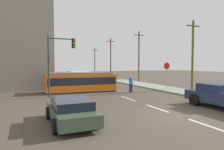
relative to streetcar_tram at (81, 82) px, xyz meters
The scene contains 18 objects.
ground_plane 3.19m from the streetcar_tram, 30.78° to the right, with size 120.00×120.00×0.00m, color #4A4237.
sidewalk_curb_right 10.95m from the streetcar_tram, 30.55° to the right, with size 3.20×36.00×0.14m, color gray.
lane_stripe_0 13.83m from the streetcar_tram, 79.18° to the right, with size 0.16×2.40×0.01m, color silver.
lane_stripe_1 9.94m from the streetcar_tram, 74.82° to the right, with size 0.16×2.40×0.01m, color silver.
lane_stripe_2 6.20m from the streetcar_tram, 64.96° to the right, with size 0.16×2.40×0.01m, color silver.
lane_stripe_3 6.61m from the streetcar_tram, 66.66° to the left, with size 0.16×2.40×0.01m, color silver.
lane_stripe_4 12.32m from the streetcar_tram, 77.82° to the left, with size 0.16×2.40×0.01m, color silver.
streetcar_tram is the anchor object (origin of this frame).
city_bus 6.09m from the streetcar_tram, 77.41° to the left, with size 2.68×5.65×1.87m.
pedestrian_crossing 5.12m from the streetcar_tram, 26.34° to the right, with size 0.47×0.36×1.67m.
pickup_truck_parked 13.01m from the streetcar_tram, 60.02° to the right, with size 2.33×5.03×1.55m.
parked_sedan_near 11.21m from the streetcar_tram, 106.20° to the right, with size 2.05×4.11×1.19m.
stop_sign 9.49m from the streetcar_tram, 12.28° to the right, with size 0.76×0.07×2.88m.
traffic_light_mast 4.30m from the streetcar_tram, 135.77° to the right, with size 2.34×0.33×5.22m.
utility_pole_near 12.63m from the streetcar_tram, 14.15° to the right, with size 1.80×0.24×7.64m.
utility_pole_mid 15.51m from the streetcar_tram, 36.88° to the left, with size 1.80×0.24×8.25m.
utility_pole_far 23.64m from the streetcar_tram, 60.12° to the left, with size 1.80×0.24×8.40m.
utility_pole_distant 34.72m from the streetcar_tram, 69.80° to the left, with size 1.80×0.24×7.29m.
Camera 1 is at (-7.57, -8.67, 2.82)m, focal length 32.35 mm.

